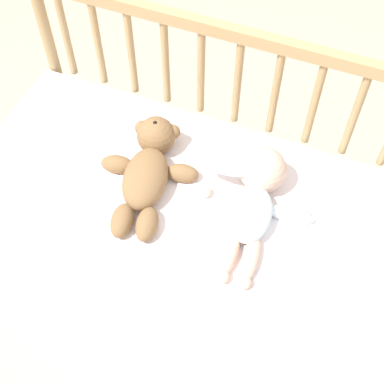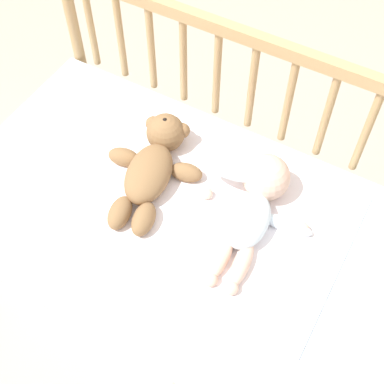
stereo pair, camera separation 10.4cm
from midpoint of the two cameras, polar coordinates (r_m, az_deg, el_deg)
ground_plane at (r=1.86m, az=1.59°, el=-9.76°), size 12.00×12.00×0.00m
crib_mattress at (r=1.65m, az=1.78°, el=-6.18°), size 1.29×0.63×0.48m
crib_rail at (r=1.56m, az=8.18°, el=9.66°), size 1.29×0.04×0.81m
blanket at (r=1.44m, az=2.92°, el=-1.62°), size 0.79×0.51×0.01m
teddy_bear at (r=1.47m, az=-2.17°, el=2.91°), size 0.28×0.39×0.11m
baby at (r=1.40m, az=8.86°, el=-1.41°), size 0.33×0.40×0.13m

